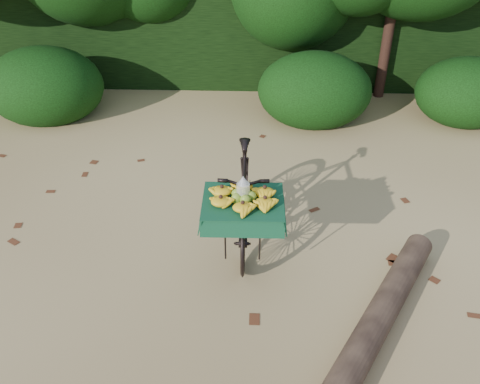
{
  "coord_description": "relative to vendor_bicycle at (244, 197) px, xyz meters",
  "views": [
    {
      "loc": [
        0.56,
        -3.59,
        3.82
      ],
      "look_at": [
        0.4,
        0.91,
        0.75
      ],
      "focal_mm": 38.0,
      "sensor_mm": 36.0,
      "label": 1
    }
  ],
  "objects": [
    {
      "name": "vendor_bicycle",
      "position": [
        0.0,
        0.0,
        0.0
      ],
      "size": [
        0.81,
        1.87,
        1.13
      ],
      "rotation": [
        0.0,
        0.0,
        0.01
      ],
      "color": "black",
      "rests_on": "ground"
    },
    {
      "name": "hedge_backdrop",
      "position": [
        -0.44,
        5.24,
        0.32
      ],
      "size": [
        26.0,
        1.8,
        1.8
      ],
      "primitive_type": "cube",
      "color": "black",
      "rests_on": "ground"
    },
    {
      "name": "fallen_log",
      "position": [
        0.98,
        -1.88,
        -0.44
      ],
      "size": [
        2.23,
        3.46,
        0.28
      ],
      "primitive_type": "cylinder",
      "rotation": [
        1.57,
        0.0,
        -0.54
      ],
      "color": "brown",
      "rests_on": "ground"
    },
    {
      "name": "bush_clumps",
      "position": [
        0.06,
        3.24,
        -0.13
      ],
      "size": [
        8.8,
        1.7,
        0.9
      ],
      "primitive_type": null,
      "color": "black",
      "rests_on": "ground"
    },
    {
      "name": "leaf_litter",
      "position": [
        -0.44,
        -0.41,
        -0.57
      ],
      "size": [
        7.0,
        7.3,
        0.01
      ],
      "primitive_type": null,
      "color": "#532A16",
      "rests_on": "ground"
    },
    {
      "name": "ground",
      "position": [
        -0.44,
        -1.06,
        -0.58
      ],
      "size": [
        80.0,
        80.0,
        0.0
      ],
      "primitive_type": "plane",
      "color": "tan",
      "rests_on": "ground"
    }
  ]
}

